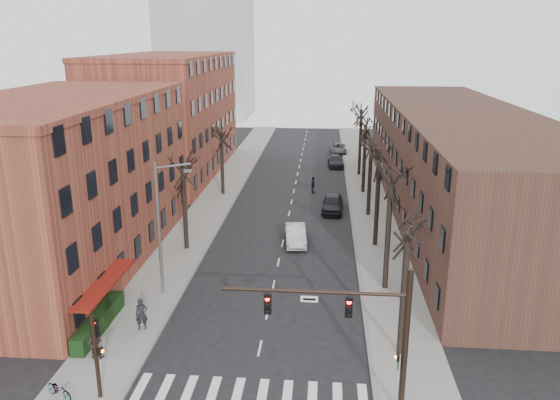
% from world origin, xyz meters
% --- Properties ---
extents(ground, '(160.00, 160.00, 0.00)m').
position_xyz_m(ground, '(0.00, 0.00, 0.00)').
color(ground, black).
rests_on(ground, ground).
extents(sidewalk_left, '(4.00, 90.00, 0.15)m').
position_xyz_m(sidewalk_left, '(-8.00, 35.00, 0.07)').
color(sidewalk_left, gray).
rests_on(sidewalk_left, ground).
extents(sidewalk_right, '(4.00, 90.00, 0.15)m').
position_xyz_m(sidewalk_right, '(8.00, 35.00, 0.07)').
color(sidewalk_right, gray).
rests_on(sidewalk_right, ground).
extents(building_left_near, '(12.00, 26.00, 12.00)m').
position_xyz_m(building_left_near, '(-16.00, 15.00, 6.00)').
color(building_left_near, brown).
rests_on(building_left_near, ground).
extents(building_left_far, '(12.00, 28.00, 14.00)m').
position_xyz_m(building_left_far, '(-16.00, 44.00, 7.00)').
color(building_left_far, brown).
rests_on(building_left_far, ground).
extents(building_right, '(12.00, 50.00, 10.00)m').
position_xyz_m(building_right, '(16.00, 30.00, 5.00)').
color(building_right, '#482F21').
rests_on(building_right, ground).
extents(awning_left, '(1.20, 7.00, 0.15)m').
position_xyz_m(awning_left, '(-9.40, 6.00, 0.00)').
color(awning_left, maroon).
rests_on(awning_left, ground).
extents(hedge, '(0.80, 6.00, 1.00)m').
position_xyz_m(hedge, '(-9.50, 5.00, 0.65)').
color(hedge, '#193312').
rests_on(hedge, sidewalk_left).
extents(tree_right_a, '(5.20, 5.20, 10.00)m').
position_xyz_m(tree_right_a, '(7.60, 4.00, 0.00)').
color(tree_right_a, black).
rests_on(tree_right_a, ground).
extents(tree_right_b, '(5.20, 5.20, 10.80)m').
position_xyz_m(tree_right_b, '(7.60, 12.00, 0.00)').
color(tree_right_b, black).
rests_on(tree_right_b, ground).
extents(tree_right_c, '(5.20, 5.20, 11.60)m').
position_xyz_m(tree_right_c, '(7.60, 20.00, 0.00)').
color(tree_right_c, black).
rests_on(tree_right_c, ground).
extents(tree_right_d, '(5.20, 5.20, 10.00)m').
position_xyz_m(tree_right_d, '(7.60, 28.00, 0.00)').
color(tree_right_d, black).
rests_on(tree_right_d, ground).
extents(tree_right_e, '(5.20, 5.20, 10.80)m').
position_xyz_m(tree_right_e, '(7.60, 36.00, 0.00)').
color(tree_right_e, black).
rests_on(tree_right_e, ground).
extents(tree_right_f, '(5.20, 5.20, 11.60)m').
position_xyz_m(tree_right_f, '(7.60, 44.00, 0.00)').
color(tree_right_f, black).
rests_on(tree_right_f, ground).
extents(tree_left_a, '(5.20, 5.20, 9.50)m').
position_xyz_m(tree_left_a, '(-7.60, 18.00, 0.00)').
color(tree_left_a, black).
rests_on(tree_left_a, ground).
extents(tree_left_b, '(5.20, 5.20, 9.50)m').
position_xyz_m(tree_left_b, '(-7.60, 34.00, 0.00)').
color(tree_left_b, black).
rests_on(tree_left_b, ground).
extents(signal_mast_arm, '(8.14, 0.30, 7.20)m').
position_xyz_m(signal_mast_arm, '(5.45, -1.00, 4.40)').
color(signal_mast_arm, black).
rests_on(signal_mast_arm, ground).
extents(signal_pole_left, '(0.47, 0.44, 4.40)m').
position_xyz_m(signal_pole_left, '(-6.99, -0.95, 2.61)').
color(signal_pole_left, black).
rests_on(signal_pole_left, ground).
extents(streetlight, '(2.45, 0.22, 9.03)m').
position_xyz_m(streetlight, '(-7.03, 10.00, 5.01)').
color(streetlight, slate).
rests_on(streetlight, ground).
extents(silver_sedan, '(2.07, 4.74, 1.51)m').
position_xyz_m(silver_sedan, '(1.07, 20.09, 0.76)').
color(silver_sedan, '#B4B5BB').
rests_on(silver_sedan, ground).
extents(parked_car_near, '(2.24, 5.01, 1.67)m').
position_xyz_m(parked_car_near, '(4.20, 29.03, 0.84)').
color(parked_car_near, black).
rests_on(parked_car_near, ground).
extents(parked_car_mid, '(2.20, 4.96, 1.41)m').
position_xyz_m(parked_car_mid, '(4.79, 48.80, 0.71)').
color(parked_car_mid, black).
rests_on(parked_car_mid, ground).
extents(parked_car_far, '(2.43, 5.04, 1.38)m').
position_xyz_m(parked_car_far, '(5.30, 57.43, 0.69)').
color(parked_car_far, '#515358').
rests_on(parked_car_far, ground).
extents(pedestrian_a, '(0.81, 0.67, 1.91)m').
position_xyz_m(pedestrian_a, '(-7.02, 5.24, 1.10)').
color(pedestrian_a, black).
rests_on(pedestrian_a, sidewalk_left).
extents(pedestrian_b, '(0.85, 0.68, 1.70)m').
position_xyz_m(pedestrian_b, '(-8.54, 2.19, 1.00)').
color(pedestrian_b, black).
rests_on(pedestrian_b, sidewalk_left).
extents(pedestrian_crossing, '(0.70, 1.16, 1.85)m').
position_xyz_m(pedestrian_crossing, '(2.13, 35.55, 0.92)').
color(pedestrian_crossing, black).
rests_on(pedestrian_crossing, ground).
extents(bicycle, '(1.77, 1.30, 0.89)m').
position_xyz_m(bicycle, '(-8.86, -1.24, 0.59)').
color(bicycle, gray).
rests_on(bicycle, sidewalk_left).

